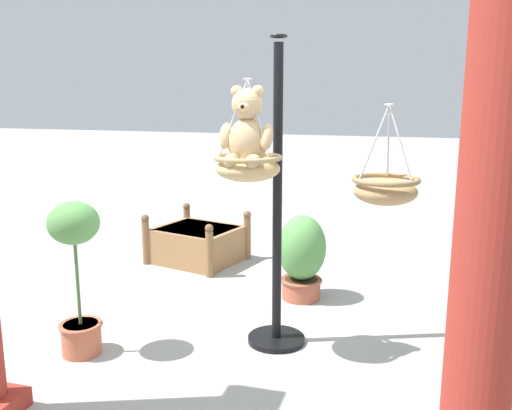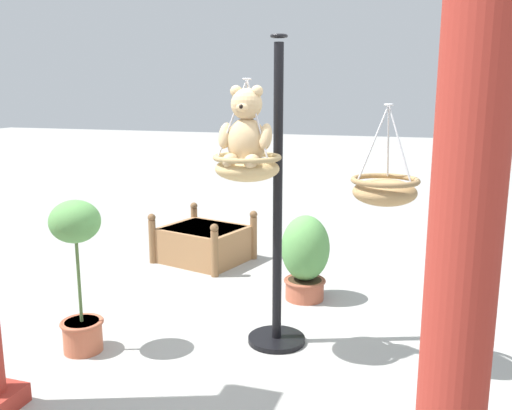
{
  "view_description": "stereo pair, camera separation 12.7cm",
  "coord_description": "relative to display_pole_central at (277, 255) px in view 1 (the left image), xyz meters",
  "views": [
    {
      "loc": [
        -1.06,
        3.87,
        1.91
      ],
      "look_at": [
        0.01,
        0.1,
        1.09
      ],
      "focal_mm": 38.69,
      "sensor_mm": 36.0,
      "label": 1
    },
    {
      "loc": [
        -1.19,
        3.83,
        1.91
      ],
      "look_at": [
        0.01,
        0.1,
        1.09
      ],
      "focal_mm": 38.69,
      "sensor_mm": 36.0,
      "label": 2
    }
  ],
  "objects": [
    {
      "name": "wooden_planter_box",
      "position": [
        1.35,
        -1.75,
        -0.48
      ],
      "size": [
        1.12,
        1.03,
        0.57
      ],
      "color": "#9E7047",
      "rests_on": "ground"
    },
    {
      "name": "hanging_basket_left_high",
      "position": [
        -0.78,
        0.17,
        0.57
      ],
      "size": [
        0.45,
        0.45,
        0.66
      ],
      "color": "#A37F51"
    },
    {
      "name": "potted_plant_conical_shrub",
      "position": [
        1.33,
        0.58,
        -0.02
      ],
      "size": [
        0.36,
        0.36,
        1.15
      ],
      "color": "#BC6042",
      "rests_on": "ground"
    },
    {
      "name": "display_pole_central",
      "position": [
        0.0,
        0.0,
        0.0
      ],
      "size": [
        0.44,
        0.44,
        2.29
      ],
      "color": "black",
      "rests_on": "ground"
    },
    {
      "name": "teddy_bear",
      "position": [
        0.15,
        0.27,
        0.94
      ],
      "size": [
        0.38,
        0.34,
        0.55
      ],
      "color": "tan"
    },
    {
      "name": "greenhouse_pillar_right",
      "position": [
        -1.16,
        2.24,
        0.72
      ],
      "size": [
        0.38,
        0.38,
        2.93
      ],
      "color": "#9E2D23",
      "rests_on": "ground"
    },
    {
      "name": "hanging_basket_with_teddy",
      "position": [
        0.15,
        0.25,
        0.7
      ],
      "size": [
        0.47,
        0.47,
        0.7
      ],
      "color": "tan"
    },
    {
      "name": "potted_plant_fern_front",
      "position": [
        -0.01,
        -0.95,
        -0.28
      ],
      "size": [
        0.44,
        0.44,
        0.8
      ],
      "color": "#AD563D",
      "rests_on": "ground"
    },
    {
      "name": "ground_plane",
      "position": [
        0.13,
        -0.01,
        -0.69
      ],
      "size": [
        40.0,
        40.0,
        0.0
      ],
      "primitive_type": "plane",
      "color": "#9E9E99"
    }
  ]
}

